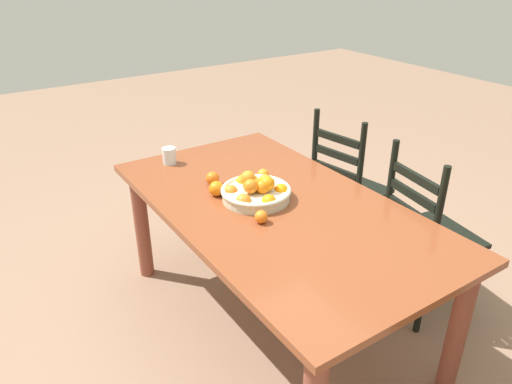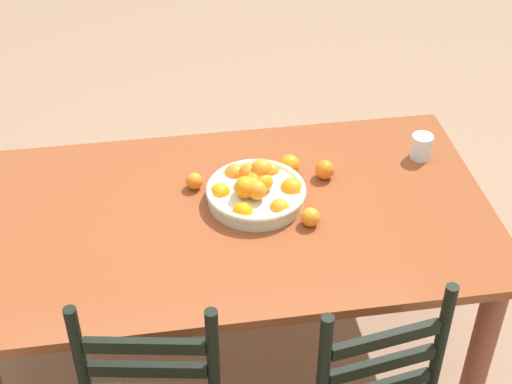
{
  "view_description": "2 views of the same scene",
  "coord_description": "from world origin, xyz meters",
  "px_view_note": "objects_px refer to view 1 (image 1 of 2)",
  "views": [
    {
      "loc": [
        1.68,
        -1.23,
        1.86
      ],
      "look_at": [
        -0.1,
        -0.05,
        0.78
      ],
      "focal_mm": 33.86,
      "sensor_mm": 36.0,
      "label": 1
    },
    {
      "loc": [
        0.22,
        2.03,
        2.43
      ],
      "look_at": [
        -0.1,
        -0.05,
        0.78
      ],
      "focal_mm": 54.04,
      "sensor_mm": 36.0,
      "label": 2
    }
  ],
  "objects_px": {
    "orange_loose_1": "(263,175)",
    "drinking_glass": "(169,156)",
    "orange_loose_2": "(261,217)",
    "orange_loose_0": "(216,189)",
    "orange_loose_3": "(213,178)",
    "chair_by_cabinet": "(426,236)",
    "dining_table": "(276,224)",
    "chair_near_window": "(346,189)",
    "fruit_bowl": "(256,191)"
  },
  "relations": [
    {
      "from": "chair_by_cabinet",
      "to": "dining_table",
      "type": "bearing_deg",
      "value": 76.57
    },
    {
      "from": "orange_loose_1",
      "to": "drinking_glass",
      "type": "height_order",
      "value": "drinking_glass"
    },
    {
      "from": "chair_near_window",
      "to": "chair_by_cabinet",
      "type": "bearing_deg",
      "value": 165.56
    },
    {
      "from": "orange_loose_3",
      "to": "chair_near_window",
      "type": "bearing_deg",
      "value": 89.6
    },
    {
      "from": "chair_by_cabinet",
      "to": "orange_loose_2",
      "type": "height_order",
      "value": "chair_by_cabinet"
    },
    {
      "from": "fruit_bowl",
      "to": "drinking_glass",
      "type": "relative_size",
      "value": 3.7
    },
    {
      "from": "dining_table",
      "to": "chair_near_window",
      "type": "relative_size",
      "value": 1.86
    },
    {
      "from": "chair_by_cabinet",
      "to": "orange_loose_1",
      "type": "bearing_deg",
      "value": 58.39
    },
    {
      "from": "orange_loose_2",
      "to": "drinking_glass",
      "type": "xyz_separation_m",
      "value": [
        -0.86,
        -0.06,
        0.02
      ]
    },
    {
      "from": "dining_table",
      "to": "drinking_glass",
      "type": "bearing_deg",
      "value": -163.58
    },
    {
      "from": "chair_by_cabinet",
      "to": "orange_loose_0",
      "type": "height_order",
      "value": "chair_by_cabinet"
    },
    {
      "from": "fruit_bowl",
      "to": "orange_loose_3",
      "type": "relative_size",
      "value": 4.96
    },
    {
      "from": "dining_table",
      "to": "orange_loose_3",
      "type": "bearing_deg",
      "value": -157.66
    },
    {
      "from": "dining_table",
      "to": "chair_by_cabinet",
      "type": "height_order",
      "value": "chair_by_cabinet"
    },
    {
      "from": "orange_loose_0",
      "to": "orange_loose_3",
      "type": "distance_m",
      "value": 0.13
    },
    {
      "from": "dining_table",
      "to": "orange_loose_0",
      "type": "xyz_separation_m",
      "value": [
        -0.24,
        -0.2,
        0.15
      ]
    },
    {
      "from": "chair_by_cabinet",
      "to": "drinking_glass",
      "type": "xyz_separation_m",
      "value": [
        -1.09,
        -0.99,
        0.32
      ]
    },
    {
      "from": "fruit_bowl",
      "to": "orange_loose_0",
      "type": "xyz_separation_m",
      "value": [
        -0.15,
        -0.14,
        -0.01
      ]
    },
    {
      "from": "fruit_bowl",
      "to": "orange_loose_1",
      "type": "relative_size",
      "value": 5.38
    },
    {
      "from": "orange_loose_2",
      "to": "dining_table",
      "type": "bearing_deg",
      "value": 123.81
    },
    {
      "from": "orange_loose_1",
      "to": "orange_loose_2",
      "type": "xyz_separation_m",
      "value": [
        0.37,
        -0.26,
        -0.0
      ]
    },
    {
      "from": "chair_by_cabinet",
      "to": "orange_loose_2",
      "type": "bearing_deg",
      "value": 86.36
    },
    {
      "from": "chair_by_cabinet",
      "to": "orange_loose_0",
      "type": "bearing_deg",
      "value": 69.1
    },
    {
      "from": "orange_loose_0",
      "to": "drinking_glass",
      "type": "relative_size",
      "value": 0.81
    },
    {
      "from": "orange_loose_2",
      "to": "orange_loose_3",
      "type": "height_order",
      "value": "orange_loose_3"
    },
    {
      "from": "chair_near_window",
      "to": "dining_table",
      "type": "bearing_deg",
      "value": 104.16
    },
    {
      "from": "orange_loose_0",
      "to": "drinking_glass",
      "type": "xyz_separation_m",
      "value": [
        -0.51,
        -0.03,
        0.01
      ]
    },
    {
      "from": "orange_loose_1",
      "to": "drinking_glass",
      "type": "xyz_separation_m",
      "value": [
        -0.49,
        -0.32,
        0.01
      ]
    },
    {
      "from": "orange_loose_3",
      "to": "dining_table",
      "type": "bearing_deg",
      "value": 22.34
    },
    {
      "from": "chair_by_cabinet",
      "to": "orange_loose_1",
      "type": "distance_m",
      "value": 0.94
    },
    {
      "from": "chair_by_cabinet",
      "to": "orange_loose_1",
      "type": "relative_size",
      "value": 14.99
    },
    {
      "from": "chair_near_window",
      "to": "orange_loose_1",
      "type": "bearing_deg",
      "value": 88.55
    },
    {
      "from": "orange_loose_2",
      "to": "orange_loose_3",
      "type": "distance_m",
      "value": 0.47
    },
    {
      "from": "orange_loose_2",
      "to": "orange_loose_1",
      "type": "bearing_deg",
      "value": 144.56
    },
    {
      "from": "orange_loose_1",
      "to": "drinking_glass",
      "type": "distance_m",
      "value": 0.59
    },
    {
      "from": "fruit_bowl",
      "to": "drinking_glass",
      "type": "xyz_separation_m",
      "value": [
        -0.66,
        -0.17,
        0.0
      ]
    },
    {
      "from": "dining_table",
      "to": "orange_loose_2",
      "type": "bearing_deg",
      "value": -56.19
    },
    {
      "from": "dining_table",
      "to": "fruit_bowl",
      "type": "distance_m",
      "value": 0.19
    },
    {
      "from": "dining_table",
      "to": "fruit_bowl",
      "type": "relative_size",
      "value": 5.17
    },
    {
      "from": "drinking_glass",
      "to": "orange_loose_0",
      "type": "bearing_deg",
      "value": 2.98
    },
    {
      "from": "chair_near_window",
      "to": "chair_by_cabinet",
      "type": "height_order",
      "value": "same"
    },
    {
      "from": "dining_table",
      "to": "orange_loose_1",
      "type": "relative_size",
      "value": 27.81
    },
    {
      "from": "chair_by_cabinet",
      "to": "chair_near_window",
      "type": "bearing_deg",
      "value": 4.67
    },
    {
      "from": "chair_by_cabinet",
      "to": "drinking_glass",
      "type": "height_order",
      "value": "chair_by_cabinet"
    },
    {
      "from": "orange_loose_0",
      "to": "drinking_glass",
      "type": "bearing_deg",
      "value": -177.02
    },
    {
      "from": "orange_loose_0",
      "to": "orange_loose_3",
      "type": "height_order",
      "value": "orange_loose_0"
    },
    {
      "from": "fruit_bowl",
      "to": "orange_loose_1",
      "type": "distance_m",
      "value": 0.22
    },
    {
      "from": "chair_by_cabinet",
      "to": "drinking_glass",
      "type": "relative_size",
      "value": 10.3
    },
    {
      "from": "chair_by_cabinet",
      "to": "orange_loose_3",
      "type": "distance_m",
      "value": 1.2
    },
    {
      "from": "orange_loose_2",
      "to": "drinking_glass",
      "type": "relative_size",
      "value": 0.64
    }
  ]
}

